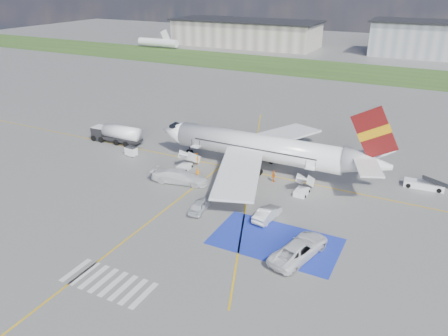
{
  "coord_description": "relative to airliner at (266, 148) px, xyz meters",
  "views": [
    {
      "loc": [
        23.6,
        -43.17,
        27.02
      ],
      "look_at": [
        -0.7,
        4.34,
        3.5
      ],
      "focal_mm": 35.0,
      "sensor_mm": 36.0,
      "label": 1
    }
  ],
  "objects": [
    {
      "name": "car_silver_a",
      "position": [
        -2.46,
        -15.84,
        -2.63
      ],
      "size": [
        2.45,
        4.69,
        1.52
      ],
      "primitive_type": "imported",
      "rotation": [
        0.0,
        0.0,
        3.29
      ],
      "color": "silver",
      "rests_on": "ground"
    },
    {
      "name": "car_silver_b",
      "position": [
        5.86,
        -13.93,
        -2.6
      ],
      "size": [
        2.27,
        4.97,
        1.58
      ],
      "primitive_type": "imported",
      "rotation": [
        0.0,
        0.0,
        3.01
      ],
      "color": "#A7AAAE",
      "rests_on": "ground"
    },
    {
      "name": "crosswalk",
      "position": [
        -3.31,
        -32.0,
        -3.39
      ],
      "size": [
        9.0,
        4.0,
        0.01
      ],
      "color": "silver",
      "rests_on": "ground"
    },
    {
      "name": "airliner",
      "position": [
        0.0,
        0.0,
        0.0
      ],
      "size": [
        36.81,
        32.95,
        11.92
      ],
      "color": "white",
      "rests_on": "ground"
    },
    {
      "name": "terminal_centre",
      "position": [
        18.49,
        121.0,
        2.61
      ],
      "size": [
        48.0,
        18.0,
        12.0
      ],
      "primitive_type": "cube",
      "color": "gray",
      "rests_on": "ground"
    },
    {
      "name": "airstairs_aft",
      "position": [
        7.49,
        -5.3,
        -2.77
      ],
      "size": [
        1.9,
        5.2,
        3.6
      ],
      "color": "white",
      "rests_on": "ground"
    },
    {
      "name": "fuel_tanker",
      "position": [
        -27.73,
        -1.22,
        -2.03
      ],
      "size": [
        9.59,
        2.96,
        3.24
      ],
      "rotation": [
        0.0,
        0.0,
        0.03
      ],
      "color": "black",
      "rests_on": "ground"
    },
    {
      "name": "terminal_west",
      "position": [
        -56.51,
        116.0,
        1.61
      ],
      "size": [
        60.0,
        22.0,
        10.0
      ],
      "primitive_type": "cube",
      "color": "gray",
      "rests_on": "ground"
    },
    {
      "name": "belt_loader",
      "position": [
        22.06,
        3.98,
        -2.97
      ],
      "size": [
        5.68,
        2.38,
        1.68
      ],
      "rotation": [
        0.0,
        0.0,
        0.06
      ],
      "color": "white",
      "rests_on": "ground"
    },
    {
      "name": "crew_aft",
      "position": [
        2.68,
        -3.63,
        -2.53
      ],
      "size": [
        0.46,
        1.03,
        1.72
      ],
      "primitive_type": "imported",
      "rotation": [
        0.0,
        0.0,
        1.61
      ],
      "color": "orange",
      "rests_on": "ground"
    },
    {
      "name": "gpu_cart",
      "position": [
        -21.58,
        -5.1,
        -2.69
      ],
      "size": [
        1.96,
        1.35,
        1.56
      ],
      "rotation": [
        0.0,
        0.0,
        -0.08
      ],
      "color": "white",
      "rests_on": "ground"
    },
    {
      "name": "van_white_a",
      "position": [
        11.67,
        -19.49,
        -2.2
      ],
      "size": [
        4.42,
        6.89,
        2.39
      ],
      "primitive_type": "imported",
      "rotation": [
        0.0,
        0.0,
        2.89
      ],
      "color": "silver",
      "rests_on": "ground"
    },
    {
      "name": "ground",
      "position": [
        -1.51,
        -14.0,
        -3.39
      ],
      "size": [
        400.0,
        400.0,
        0.0
      ],
      "primitive_type": "plane",
      "color": "#60605E",
      "rests_on": "ground"
    },
    {
      "name": "airstairs_fwd",
      "position": [
        -11.01,
        -5.3,
        -2.77
      ],
      "size": [
        1.9,
        5.2,
        3.6
      ],
      "color": "white",
      "rests_on": "ground"
    },
    {
      "name": "grass_strip",
      "position": [
        -1.51,
        81.0,
        -3.39
      ],
      "size": [
        400.0,
        30.0,
        0.01
      ],
      "primitive_type": "cube",
      "color": "#2D4C1E",
      "rests_on": "ground"
    },
    {
      "name": "taxiway_line_main",
      "position": [
        -1.51,
        -2.0,
        -3.39
      ],
      "size": [
        120.0,
        0.2,
        0.01
      ],
      "primitive_type": "cube",
      "color": "gold",
      "rests_on": "ground"
    },
    {
      "name": "van_white_b",
      "position": [
        -9.04,
        -10.06,
        -2.17
      ],
      "size": [
        6.6,
        3.67,
        2.44
      ],
      "primitive_type": "imported",
      "rotation": [
        0.0,
        0.0,
        1.76
      ],
      "color": "silver",
      "rests_on": "ground"
    },
    {
      "name": "crew_nose",
      "position": [
        -10.39,
        -3.14,
        -2.47
      ],
      "size": [
        0.98,
        1.09,
        1.85
      ],
      "primitive_type": "imported",
      "rotation": [
        0.0,
        0.0,
        -1.19
      ],
      "color": "orange",
      "rests_on": "ground"
    },
    {
      "name": "taxiway_line_diag",
      "position": [
        -1.51,
        -2.0,
        -3.39
      ],
      "size": [
        20.71,
        56.45,
        0.01
      ],
      "primitive_type": "cube",
      "rotation": [
        0.0,
        0.0,
        0.35
      ],
      "color": "gold",
      "rests_on": "ground"
    },
    {
      "name": "taxiway_line_cross",
      "position": [
        -6.51,
        -24.0,
        -3.39
      ],
      "size": [
        0.2,
        60.0,
        0.01
      ],
      "primitive_type": "cube",
      "color": "gold",
      "rests_on": "ground"
    },
    {
      "name": "crew_fwd",
      "position": [
        -7.25,
        -8.14,
        -2.49
      ],
      "size": [
        0.78,
        0.68,
        1.81
      ],
      "primitive_type": "imported",
      "rotation": [
        0.0,
        0.0,
        0.46
      ],
      "color": "orange",
      "rests_on": "ground"
    },
    {
      "name": "staging_box",
      "position": [
        8.49,
        -18.0,
        -3.39
      ],
      "size": [
        14.0,
        8.0,
        0.01
      ],
      "primitive_type": "cube",
      "color": "#1B2EA7",
      "rests_on": "ground"
    }
  ]
}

